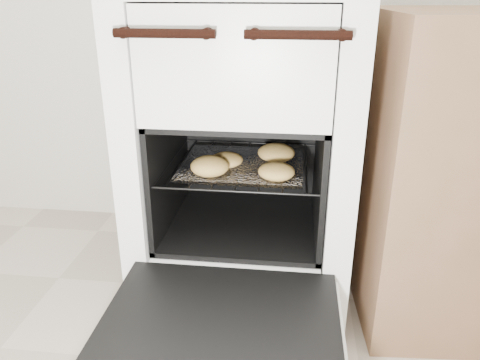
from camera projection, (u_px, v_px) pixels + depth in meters
The scene contains 5 objects.
stove at pixel (246, 146), 1.48m from camera, with size 0.64×0.71×0.98m.
oven_door at pixel (221, 325), 1.09m from camera, with size 0.57×0.45×0.04m.
oven_rack at pixel (243, 164), 1.43m from camera, with size 0.46×0.45×0.01m.
foil_sheet at pixel (243, 164), 1.41m from camera, with size 0.36×0.32×0.01m, color white.
baked_rolls at pixel (248, 162), 1.35m from camera, with size 0.32×0.27×0.05m.
Camera 1 is at (0.13, -0.26, 0.94)m, focal length 35.00 mm.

